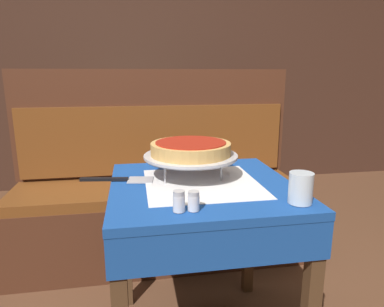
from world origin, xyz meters
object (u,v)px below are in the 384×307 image
booth_bench (159,205)px  pizza_server (120,179)px  deep_dish_pizza (191,148)px  salt_shaker (179,201)px  pepper_shaker (194,201)px  dining_table_rear (135,135)px  dining_table_front (202,208)px  water_glass_near (301,188)px  pizza_pan_stand (191,157)px  condiment_caddy (144,120)px

booth_bench → pizza_server: 0.82m
deep_dish_pizza → pizza_server: (-0.29, 0.00, -0.12)m
booth_bench → deep_dish_pizza: 0.87m
salt_shaker → pepper_shaker: (0.05, 0.00, -0.00)m
dining_table_rear → deep_dish_pizza: deep_dish_pizza is taller
dining_table_rear → salt_shaker: salt_shaker is taller
dining_table_front → dining_table_rear: dining_table_front is taller
dining_table_rear → water_glass_near: bearing=-75.5°
dining_table_front → water_glass_near: 0.42m
pizza_server → pizza_pan_stand: bearing=-0.5°
dining_table_front → condiment_caddy: condiment_caddy is taller
dining_table_rear → pepper_shaker: 2.05m
water_glass_near → salt_shaker: water_glass_near is taller
water_glass_near → pepper_shaker: size_ratio=1.66×
deep_dish_pizza → salt_shaker: (-0.10, -0.35, -0.09)m
pepper_shaker → dining_table_front: bearing=73.0°
pepper_shaker → condiment_caddy: (-0.08, 1.94, 0.00)m
water_glass_near → salt_shaker: size_ratio=1.54×
dining_table_rear → deep_dish_pizza: (0.21, -1.68, 0.24)m
booth_bench → pizza_pan_stand: size_ratio=4.55×
pizza_pan_stand → pepper_shaker: 0.36m
booth_bench → deep_dish_pizza: size_ratio=5.36×
dining_table_front → water_glass_near: bearing=-43.4°
dining_table_rear → water_glass_near: size_ratio=7.14×
water_glass_near → condiment_caddy: bearing=103.0°
salt_shaker → condiment_caddy: 1.94m
dining_table_rear → pizza_pan_stand: size_ratio=1.93×
pizza_server → pepper_shaker: bearing=-55.7°
dining_table_front → pizza_pan_stand: size_ratio=1.91×
pizza_pan_stand → pizza_server: size_ratio=1.30×
dining_table_front → water_glass_near: (0.28, -0.26, 0.16)m
dining_table_front → condiment_caddy: 1.68m
dining_table_front → booth_bench: bearing=98.8°
dining_table_rear → condiment_caddy: 0.20m
dining_table_front → pepper_shaker: size_ratio=11.75×
deep_dish_pizza → water_glass_near: 0.47m
condiment_caddy → dining_table_rear: bearing=128.4°
pizza_pan_stand → condiment_caddy: size_ratio=2.26×
pizza_pan_stand → deep_dish_pizza: deep_dish_pizza is taller
dining_table_front → pizza_pan_stand: 0.21m
dining_table_rear → pizza_server: size_ratio=2.50×
dining_table_rear → deep_dish_pizza: bearing=-82.8°
deep_dish_pizza → condiment_caddy: size_ratio=1.92×
deep_dish_pizza → pepper_shaker: (-0.05, -0.35, -0.09)m
dining_table_rear → pizza_pan_stand: bearing=-82.8°
booth_bench → salt_shaker: bearing=-90.4°
booth_bench → pepper_shaker: 1.13m
deep_dish_pizza → water_glass_near: (0.31, -0.35, -0.07)m
dining_table_rear → pepper_shaker: (0.16, -2.03, 0.15)m
salt_shaker → condiment_caddy: bearing=91.1°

